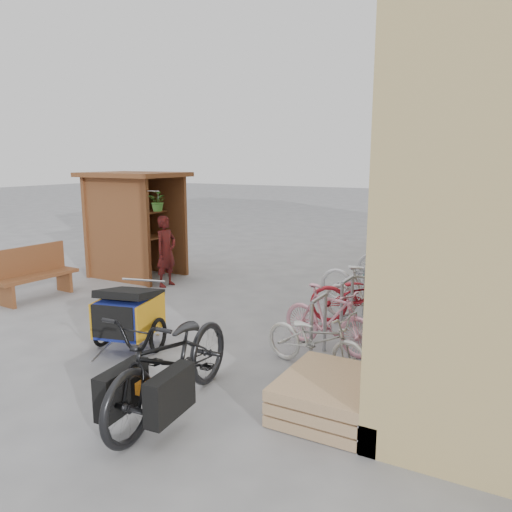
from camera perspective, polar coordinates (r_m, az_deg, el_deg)
The scene contains 17 objects.
ground at distance 8.17m, azimuth -8.26°, elevation -8.36°, with size 80.00×80.00×0.00m, color #969698.
kiosk at distance 11.77m, azimuth -14.02°, elevation 5.14°, with size 2.49×1.65×2.40m.
bike_rack at distance 9.11m, azimuth 12.77°, elevation -3.08°, with size 0.05×5.35×0.86m.
pallet_stack at distance 5.60m, azimuth 8.44°, elevation -15.48°, with size 1.00×1.20×0.40m.
bench at distance 10.65m, azimuth -24.11°, elevation -1.71°, with size 0.57×1.65×1.03m.
shopping_carts at distance 12.75m, azimuth 20.82°, elevation 1.12°, with size 0.63×2.51×1.13m.
child_trailer at distance 7.42m, azimuth -14.32°, elevation -6.35°, with size 1.04×1.64×0.94m.
cargo_bike at distance 5.49m, azimuth -9.53°, elevation -11.71°, with size 0.97×2.32×1.19m.
person_kiosk at distance 10.80m, azimuth -10.24°, elevation 0.54°, with size 0.55×0.36×1.52m, color maroon.
bike_0 at distance 6.56m, azimuth 6.86°, elevation -9.47°, with size 0.54×1.55×0.82m, color silver.
bike_1 at distance 7.20m, azimuth 8.34°, elevation -7.09°, with size 0.44×1.56×0.94m, color pink.
bike_2 at distance 8.41m, azimuth 12.52°, elevation -4.47°, with size 0.65×1.85×0.97m, color maroon.
bike_3 at distance 8.61m, azimuth 12.69°, elevation -4.29°, with size 0.43×1.54×0.92m, color silver.
bike_4 at distance 9.58m, azimuth 12.73°, elevation -2.58°, with size 0.64×1.85×0.97m, color silver.
bike_5 at distance 9.79m, azimuth 14.94°, elevation -2.41°, with size 0.45×1.61×0.97m, color silver.
bike_6 at distance 10.57m, azimuth 16.12°, elevation -1.83°, with size 0.56×1.60×0.84m, color #1D756A.
bike_7 at distance 11.00m, azimuth 15.30°, elevation -0.84°, with size 0.48×1.69×1.02m, color silver.
Camera 1 is at (4.69, -6.12, 2.70)m, focal length 35.00 mm.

